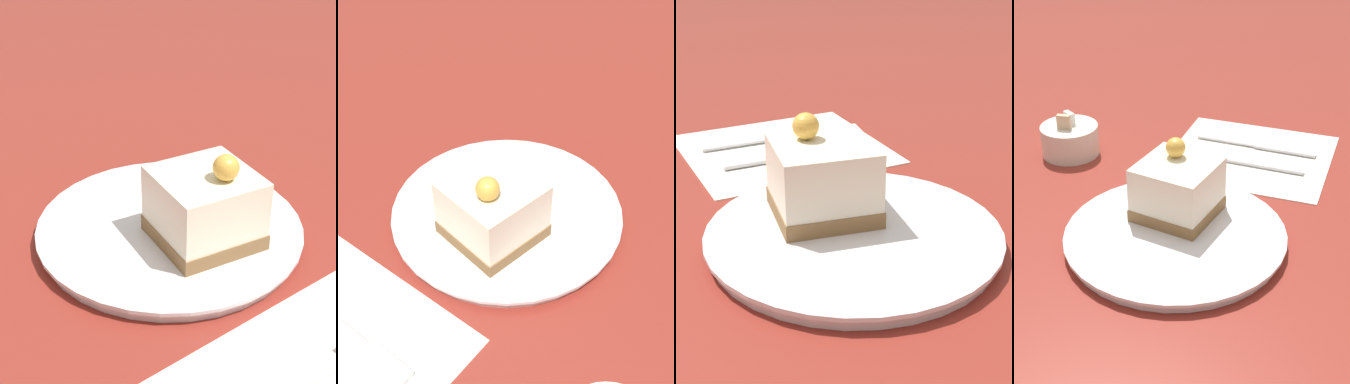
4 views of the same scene
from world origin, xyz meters
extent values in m
plane|color=maroon|center=(0.00, 0.00, 0.00)|extent=(4.00, 4.00, 0.00)
cylinder|color=white|center=(-0.02, 0.03, 0.01)|extent=(0.26, 0.26, 0.01)
cylinder|color=white|center=(-0.02, 0.03, 0.01)|extent=(0.27, 0.27, 0.00)
cube|color=olive|center=(0.02, 0.05, 0.02)|extent=(0.09, 0.10, 0.02)
cube|color=white|center=(0.02, 0.05, 0.06)|extent=(0.09, 0.09, 0.06)
sphere|color=#EFB747|center=(0.03, 0.06, 0.10)|extent=(0.02, 0.02, 0.02)
cube|color=silver|center=(0.20, 0.09, 0.01)|extent=(0.03, 0.05, 0.00)
camera|label=1|loc=(0.45, -0.24, 0.38)|focal=60.00mm
camera|label=2|loc=(0.30, 0.35, 0.45)|focal=50.00mm
camera|label=3|loc=(-0.50, 0.21, 0.29)|focal=60.00mm
camera|label=4|loc=(-0.59, -0.26, 0.45)|focal=60.00mm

